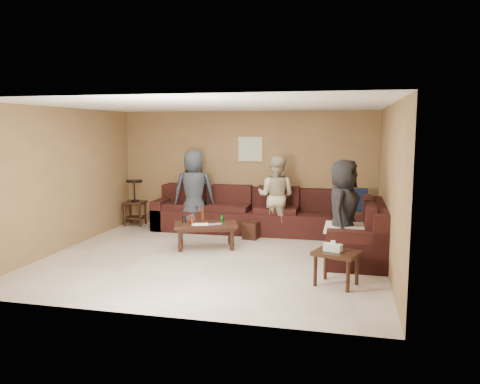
# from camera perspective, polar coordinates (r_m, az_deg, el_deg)

# --- Properties ---
(room) EXTENTS (5.60, 5.50, 2.50)m
(room) POSITION_cam_1_polar(r_m,az_deg,el_deg) (7.59, -3.30, 4.18)
(room) COLOR #BFB2A1
(room) RESTS_ON ground
(sectional_sofa) EXTENTS (4.65, 2.90, 0.97)m
(sectional_sofa) POSITION_cam_1_polar(r_m,az_deg,el_deg) (9.06, 4.44, -3.78)
(sectional_sofa) COLOR black
(sectional_sofa) RESTS_ON ground
(coffee_table) EXTENTS (1.23, 0.89, 0.74)m
(coffee_table) POSITION_cam_1_polar(r_m,az_deg,el_deg) (8.39, -4.22, -4.25)
(coffee_table) COLOR black
(coffee_table) RESTS_ON ground
(end_table_left) EXTENTS (0.48, 0.48, 1.01)m
(end_table_left) POSITION_cam_1_polar(r_m,az_deg,el_deg) (10.60, -12.70, -1.16)
(end_table_left) COLOR black
(end_table_left) RESTS_ON ground
(side_table_right) EXTENTS (0.70, 0.64, 0.62)m
(side_table_right) POSITION_cam_1_polar(r_m,az_deg,el_deg) (6.55, 11.63, -7.65)
(side_table_right) COLOR black
(side_table_right) RESTS_ON ground
(waste_bin) EXTENTS (0.32, 0.32, 0.33)m
(waste_bin) POSITION_cam_1_polar(r_m,az_deg,el_deg) (9.13, 1.37, -4.69)
(waste_bin) COLOR black
(waste_bin) RESTS_ON ground
(wall_art) EXTENTS (0.52, 0.04, 0.52)m
(wall_art) POSITION_cam_1_polar(r_m,az_deg,el_deg) (9.96, 1.27, 5.25)
(wall_art) COLOR tan
(wall_art) RESTS_ON ground
(person_left) EXTENTS (0.94, 0.73, 1.71)m
(person_left) POSITION_cam_1_polar(r_m,az_deg,el_deg) (9.68, -5.62, 0.11)
(person_left) COLOR #29303A
(person_left) RESTS_ON ground
(person_middle) EXTENTS (0.87, 0.73, 1.60)m
(person_middle) POSITION_cam_1_polar(r_m,az_deg,el_deg) (9.32, 4.40, -0.50)
(person_middle) COLOR tan
(person_middle) RESTS_ON ground
(person_right) EXTENTS (0.70, 0.91, 1.65)m
(person_right) POSITION_cam_1_polar(r_m,az_deg,el_deg) (7.64, 12.46, -2.30)
(person_right) COLOR black
(person_right) RESTS_ON ground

